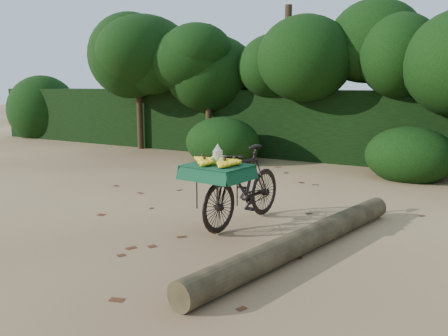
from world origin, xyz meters
The scene contains 7 objects.
ground centered at (0.00, 0.00, 0.00)m, with size 80.00×80.00×0.00m, color tan.
vendor_bicycle centered at (0.03, -0.25, 0.57)m, with size 0.86×1.91×1.11m.
fallen_log centered at (1.21, -0.89, 0.15)m, with size 0.29×0.29×4.06m, color brown.
hedge_backdrop centered at (0.00, 6.30, 0.90)m, with size 26.00×1.80×1.80m, color black.
tree_row centered at (-0.65, 5.50, 2.00)m, with size 14.50×2.00×4.00m, color black, non-canonical shape.
bush_clumps centered at (0.50, 4.30, 0.45)m, with size 8.80×1.70×0.90m, color black, non-canonical shape.
leaf_litter centered at (0.00, 0.65, 0.01)m, with size 7.00×7.30×0.01m, color #4B2514, non-canonical shape.
Camera 1 is at (3.11, -5.96, 1.95)m, focal length 38.00 mm.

